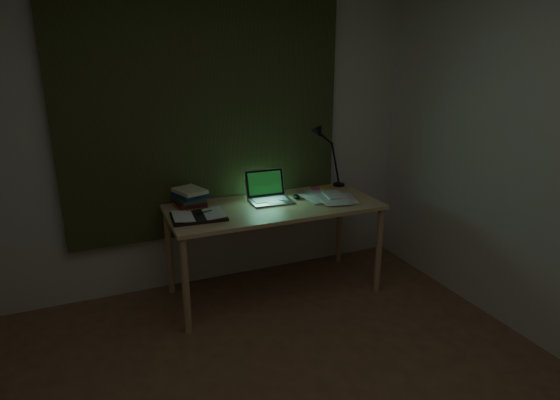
# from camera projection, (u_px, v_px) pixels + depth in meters

# --- Properties ---
(wall_back) EXTENTS (3.50, 0.00, 2.50)m
(wall_back) POSITION_uv_depth(u_px,v_px,m) (206.00, 134.00, 3.69)
(wall_back) COLOR beige
(wall_back) RESTS_ON ground
(curtain) EXTENTS (2.20, 0.06, 2.00)m
(curtain) POSITION_uv_depth(u_px,v_px,m) (206.00, 109.00, 3.59)
(curtain) COLOR #272E17
(curtain) RESTS_ON wall_back
(desk) EXTENTS (1.63, 0.71, 0.74)m
(desk) POSITION_uv_depth(u_px,v_px,m) (274.00, 249.00, 3.72)
(desk) COLOR tan
(desk) RESTS_ON floor
(laptop) EXTENTS (0.33, 0.37, 0.23)m
(laptop) POSITION_uv_depth(u_px,v_px,m) (271.00, 188.00, 3.64)
(laptop) COLOR #B6B6BB
(laptop) RESTS_ON desk
(open_textbook) EXTENTS (0.40, 0.30, 0.03)m
(open_textbook) POSITION_uv_depth(u_px,v_px,m) (199.00, 216.00, 3.32)
(open_textbook) COLOR silver
(open_textbook) RESTS_ON desk
(book_stack) EXTENTS (0.25, 0.28, 0.16)m
(book_stack) POSITION_uv_depth(u_px,v_px,m) (189.00, 198.00, 3.52)
(book_stack) COLOR silver
(book_stack) RESTS_ON desk
(loose_papers) EXTENTS (0.44, 0.45, 0.02)m
(loose_papers) POSITION_uv_depth(u_px,v_px,m) (327.00, 196.00, 3.80)
(loose_papers) COLOR silver
(loose_papers) RESTS_ON desk
(mouse) EXTENTS (0.06, 0.09, 0.03)m
(mouse) POSITION_uv_depth(u_px,v_px,m) (297.00, 197.00, 3.76)
(mouse) COLOR black
(mouse) RESTS_ON desk
(sticky_yellow) EXTENTS (0.09, 0.09, 0.02)m
(sticky_yellow) POSITION_uv_depth(u_px,v_px,m) (326.00, 188.00, 4.04)
(sticky_yellow) COLOR gold
(sticky_yellow) RESTS_ON desk
(sticky_pink) EXTENTS (0.08, 0.08, 0.01)m
(sticky_pink) POSITION_uv_depth(u_px,v_px,m) (315.00, 188.00, 4.02)
(sticky_pink) COLOR #E05777
(sticky_pink) RESTS_ON desk
(desk_lamp) EXTENTS (0.37, 0.30, 0.54)m
(desk_lamp) POSITION_uv_depth(u_px,v_px,m) (340.00, 156.00, 4.05)
(desk_lamp) COLOR black
(desk_lamp) RESTS_ON desk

